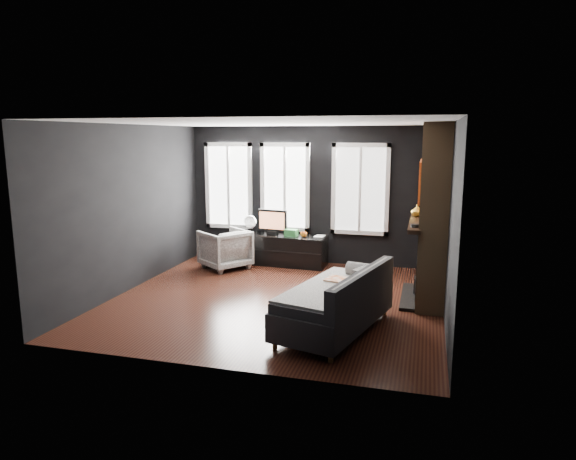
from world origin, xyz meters
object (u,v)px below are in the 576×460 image
(mug, at_px, (304,234))
(mantel_vase, at_px, (417,211))
(armchair, at_px, (225,247))
(book, at_px, (315,230))
(media_console, at_px, (283,250))
(monitor, at_px, (272,220))
(sofa, at_px, (335,299))

(mug, xyz_separation_m, mantel_vase, (2.11, -1.00, 0.67))
(armchair, height_order, mantel_vase, mantel_vase)
(book, relative_size, mantel_vase, 1.26)
(armchair, height_order, mug, armchair)
(media_console, relative_size, monitor, 2.74)
(sofa, relative_size, monitor, 3.17)
(armchair, distance_m, mantel_vase, 3.70)
(armchair, distance_m, monitor, 1.08)
(mantel_vase, bearing_deg, mug, 154.55)
(sofa, distance_m, media_console, 3.57)
(mug, xyz_separation_m, book, (0.20, 0.12, 0.06))
(mug, relative_size, book, 0.51)
(armchair, height_order, book, book)
(armchair, distance_m, mug, 1.54)
(monitor, bearing_deg, book, 8.86)
(sofa, distance_m, monitor, 3.73)
(armchair, bearing_deg, mantel_vase, 118.15)
(sofa, distance_m, book, 3.39)
(media_console, relative_size, book, 6.93)
(book, bearing_deg, mantel_vase, -30.57)
(armchair, height_order, media_console, armchair)
(armchair, xyz_separation_m, mug, (1.44, 0.48, 0.24))
(monitor, distance_m, mug, 0.71)
(sofa, relative_size, book, 8.03)
(armchair, relative_size, mug, 6.55)
(monitor, relative_size, book, 2.53)
(media_console, xyz_separation_m, mug, (0.44, -0.07, 0.36))
(armchair, xyz_separation_m, monitor, (0.77, 0.59, 0.46))
(armchair, bearing_deg, mug, 145.03)
(media_console, height_order, book, book)
(monitor, xyz_separation_m, mantel_vase, (2.78, -1.12, 0.45))
(mug, relative_size, mantel_vase, 0.64)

